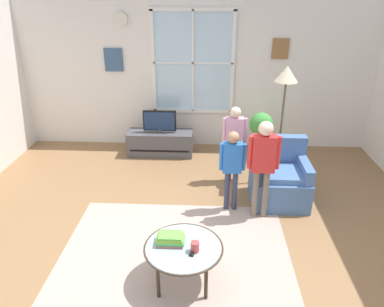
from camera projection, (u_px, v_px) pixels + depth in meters
The scene contains 15 objects.
ground_plane at pixel (185, 245), 4.22m from camera, with size 6.86×6.60×0.02m, color olive.
back_wall at pixel (196, 72), 6.42m from camera, with size 6.26×0.17×2.74m.
area_rug at pixel (175, 257), 4.01m from camera, with size 2.58×2.13×0.01m, color tan.
tv_stand at pixel (160, 143), 6.44m from camera, with size 1.15×0.43×0.43m.
television at pixel (160, 121), 6.27m from camera, with size 0.57×0.08×0.39m.
armchair at pixel (279, 179), 4.99m from camera, with size 0.76×0.74×0.87m.
coffee_table at pixel (184, 249), 3.53m from camera, with size 0.79×0.79×0.43m.
book_stack at pixel (170, 239), 3.55m from camera, with size 0.28×0.18×0.11m.
cup at pixel (195, 247), 3.44m from camera, with size 0.09×0.09×0.11m, color #BF3F3F.
remote_near_books at pixel (194, 251), 3.45m from camera, with size 0.04×0.14×0.02m, color black.
person_blue_shirt at pixel (232, 162), 4.61m from camera, with size 0.34×0.15×1.12m.
person_red_shirt at pixel (263, 159), 4.41m from camera, with size 0.40×0.18×1.32m.
person_pink_shirt at pixel (234, 136), 5.33m from camera, with size 0.36×0.16×1.19m.
potted_plant_by_window at pixel (261, 131), 6.21m from camera, with size 0.40×0.40×0.82m.
floor_lamp at pixel (285, 86), 5.04m from camera, with size 0.32×0.32×1.77m.
Camera 1 is at (0.25, -3.38, 2.73)m, focal length 33.66 mm.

